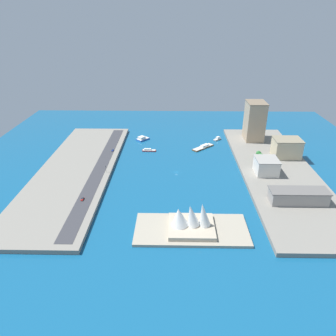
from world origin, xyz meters
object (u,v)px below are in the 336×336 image
at_px(carpark_squat_concrete, 298,196).
at_px(hatchback_blue, 113,150).
at_px(apartment_midrise_tan, 255,121).
at_px(hotel_broad_white, 266,166).
at_px(catamaran_blue, 143,139).
at_px(office_block_beige, 287,148).
at_px(traffic_light_waterfront, 106,168).
at_px(yacht_sleek_gray, 217,139).
at_px(pickup_red, 82,199).
at_px(tugboat_red, 149,150).
at_px(barge_flat_brown, 203,147).
at_px(opera_landmark, 190,220).

height_order(carpark_squat_concrete, hatchback_blue, carpark_squat_concrete).
bearing_deg(apartment_midrise_tan, hotel_broad_white, 85.05).
relative_size(catamaran_blue, hatchback_blue, 3.34).
relative_size(office_block_beige, traffic_light_waterfront, 4.31).
relative_size(yacht_sleek_gray, traffic_light_waterfront, 1.62).
distance_m(office_block_beige, traffic_light_waterfront, 186.20).
bearing_deg(hatchback_blue, pickup_red, 86.59).
distance_m(carpark_squat_concrete, office_block_beige, 93.38).
distance_m(tugboat_red, carpark_squat_concrete, 169.23).
xyz_separation_m(barge_flat_brown, office_block_beige, (-83.62, 30.89, 12.14)).
relative_size(hotel_broad_white, hatchback_blue, 4.31).
height_order(pickup_red, opera_landmark, opera_landmark).
bearing_deg(carpark_squat_concrete, tugboat_red, -41.38).
distance_m(traffic_light_waterfront, opera_landmark, 114.08).
relative_size(pickup_red, opera_landmark, 0.16).
relative_size(apartment_midrise_tan, carpark_squat_concrete, 0.98).
bearing_deg(traffic_light_waterfront, office_block_beige, -167.45).
xyz_separation_m(yacht_sleek_gray, apartment_midrise_tan, (-41.34, 5.06, 24.59)).
bearing_deg(hatchback_blue, traffic_light_waterfront, 93.45).
distance_m(yacht_sleek_gray, tugboat_red, 89.27).
height_order(apartment_midrise_tan, hatchback_blue, apartment_midrise_tan).
height_order(catamaran_blue, yacht_sleek_gray, catamaran_blue).
xyz_separation_m(carpark_squat_concrete, opera_landmark, (87.10, 34.38, 0.03)).
bearing_deg(carpark_squat_concrete, yacht_sleek_gray, -72.97).
height_order(catamaran_blue, barge_flat_brown, catamaran_blue).
bearing_deg(hotel_broad_white, catamaran_blue, -37.35).
bearing_deg(apartment_midrise_tan, tugboat_red, 14.51).
distance_m(barge_flat_brown, tugboat_red, 62.90).
xyz_separation_m(tugboat_red, hatchback_blue, (39.20, 8.15, 3.22)).
xyz_separation_m(pickup_red, opera_landmark, (-85.10, 34.66, 4.66)).
relative_size(catamaran_blue, tugboat_red, 1.08).
xyz_separation_m(hotel_broad_white, apartment_midrise_tan, (-7.95, -91.80, 15.27)).
bearing_deg(office_block_beige, pickup_red, 25.49).
height_order(office_block_beige, pickup_red, office_block_beige).
xyz_separation_m(catamaran_blue, pickup_red, (35.05, 146.85, 2.61)).
bearing_deg(pickup_red, hotel_broad_white, -162.19).
distance_m(yacht_sleek_gray, apartment_midrise_tan, 48.37).
bearing_deg(office_block_beige, carpark_squat_concrete, 78.37).
distance_m(yacht_sleek_gray, traffic_light_waterfront, 152.80).
height_order(yacht_sleek_gray, apartment_midrise_tan, apartment_midrise_tan).
bearing_deg(traffic_light_waterfront, hatchback_blue, -86.55).
bearing_deg(catamaran_blue, tugboat_red, 106.25).
bearing_deg(barge_flat_brown, hotel_broad_white, 126.76).
bearing_deg(yacht_sleek_gray, hatchback_blue, 20.45).
xyz_separation_m(office_block_beige, traffic_light_waterfront, (181.67, 40.46, -5.52)).
xyz_separation_m(yacht_sleek_gray, traffic_light_waterfront, (117.36, 97.65, 6.34)).
xyz_separation_m(traffic_light_waterfront, opera_landmark, (-75.76, 85.28, 1.23)).
height_order(apartment_midrise_tan, traffic_light_waterfront, apartment_midrise_tan).
bearing_deg(barge_flat_brown, traffic_light_waterfront, 36.04).
xyz_separation_m(carpark_squat_concrete, traffic_light_waterfront, (162.86, -50.90, -1.19)).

